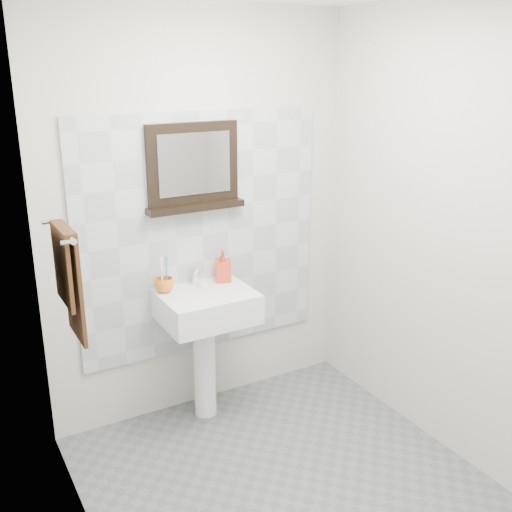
{
  "coord_description": "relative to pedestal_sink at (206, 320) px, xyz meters",
  "views": [
    {
      "loc": [
        -1.47,
        -2.18,
        2.18
      ],
      "look_at": [
        0.08,
        0.55,
        1.15
      ],
      "focal_mm": 42.0,
      "sensor_mm": 36.0,
      "label": 1
    }
  ],
  "objects": [
    {
      "name": "floor",
      "position": [
        0.09,
        -0.87,
        -0.68
      ],
      "size": [
        2.0,
        2.2,
        0.01
      ],
      "primitive_type": "cube",
      "color": "#5D6063",
      "rests_on": "ground"
    },
    {
      "name": "back_wall",
      "position": [
        0.09,
        0.23,
        0.57
      ],
      "size": [
        2.0,
        0.01,
        2.5
      ],
      "primitive_type": "cube",
      "color": "beige",
      "rests_on": "ground"
    },
    {
      "name": "front_wall",
      "position": [
        0.09,
        -1.97,
        0.57
      ],
      "size": [
        2.0,
        0.01,
        2.5
      ],
      "primitive_type": "cube",
      "color": "beige",
      "rests_on": "ground"
    },
    {
      "name": "left_wall",
      "position": [
        -0.91,
        -0.87,
        0.57
      ],
      "size": [
        0.01,
        2.2,
        2.5
      ],
      "primitive_type": "cube",
      "color": "beige",
      "rests_on": "ground"
    },
    {
      "name": "right_wall",
      "position": [
        1.09,
        -0.87,
        0.57
      ],
      "size": [
        0.01,
        2.2,
        2.5
      ],
      "primitive_type": "cube",
      "color": "beige",
      "rests_on": "ground"
    },
    {
      "name": "splashback",
      "position": [
        0.09,
        0.21,
        0.47
      ],
      "size": [
        1.6,
        0.02,
        1.5
      ],
      "primitive_type": "cube",
      "color": "#B2BBC0",
      "rests_on": "back_wall"
    },
    {
      "name": "pedestal_sink",
      "position": [
        0.0,
        0.0,
        0.0
      ],
      "size": [
        0.55,
        0.44,
        0.96
      ],
      "color": "white",
      "rests_on": "ground"
    },
    {
      "name": "toothbrush_cup",
      "position": [
        -0.21,
        0.12,
        0.23
      ],
      "size": [
        0.13,
        0.13,
        0.09
      ],
      "primitive_type": "imported",
      "rotation": [
        0.0,
        0.0,
        -0.2
      ],
      "color": "orange",
      "rests_on": "pedestal_sink"
    },
    {
      "name": "toothbrushes",
      "position": [
        -0.22,
        0.12,
        0.31
      ],
      "size": [
        0.05,
        0.04,
        0.21
      ],
      "color": "white",
      "rests_on": "toothbrush_cup"
    },
    {
      "name": "soap_dispenser",
      "position": [
        0.17,
        0.11,
        0.29
      ],
      "size": [
        0.12,
        0.12,
        0.2
      ],
      "primitive_type": "imported",
      "rotation": [
        0.0,
        0.0,
        -0.32
      ],
      "color": "red",
      "rests_on": "pedestal_sink"
    },
    {
      "name": "framed_mirror",
      "position": [
        0.03,
        0.19,
        0.89
      ],
      "size": [
        0.61,
        0.11,
        0.52
      ],
      "color": "black",
      "rests_on": "back_wall"
    },
    {
      "name": "towel_bar",
      "position": [
        -0.86,
        -0.36,
        0.77
      ],
      "size": [
        0.07,
        0.4,
        0.03
      ],
      "color": "silver",
      "rests_on": "left_wall"
    },
    {
      "name": "hand_towel",
      "position": [
        -0.86,
        -0.36,
        0.56
      ],
      "size": [
        0.06,
        0.3,
        0.55
      ],
      "color": "#311D0D",
      "rests_on": "towel_bar"
    }
  ]
}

